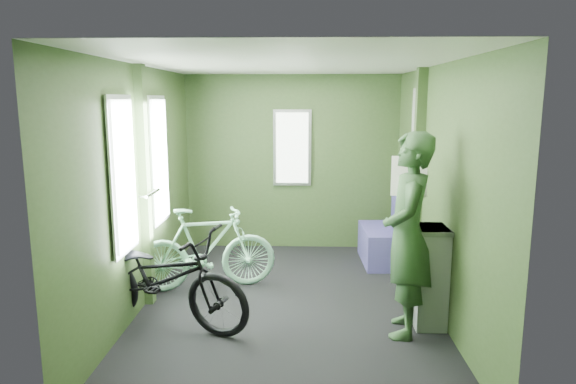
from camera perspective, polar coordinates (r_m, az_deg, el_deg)
name	(u,v)px	position (r m, az deg, el deg)	size (l,w,h in m)	color
room	(284,158)	(4.84, -0.46, 3.79)	(4.00, 4.02, 2.31)	black
bicycle_black	(164,326)	(4.84, -13.65, -14.24)	(0.60, 1.72, 0.90)	black
bicycle_mint	(207,289)	(5.60, -9.00, -10.59)	(0.42, 1.47, 0.89)	#93E3B5
passenger	(408,235)	(4.41, 13.14, -4.66)	(0.52, 0.73, 1.73)	#2E4F2B
waste_box	(429,276)	(4.74, 15.42, -9.03)	(0.26, 0.37, 0.89)	slate
bench_seat	(384,241)	(6.42, 10.64, -5.37)	(0.50, 0.87, 0.91)	navy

